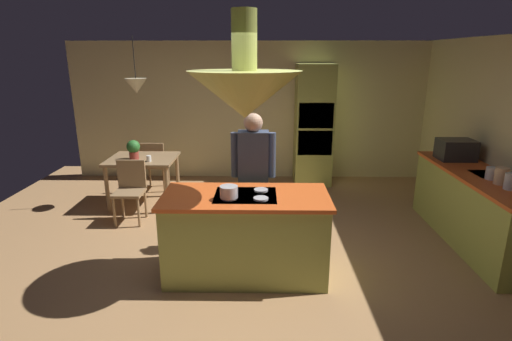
# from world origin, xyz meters

# --- Properties ---
(ground) EXTENTS (8.16, 8.16, 0.00)m
(ground) POSITION_xyz_m (0.00, 0.00, 0.00)
(ground) COLOR #AD7F51
(wall_back) EXTENTS (6.80, 0.10, 2.55)m
(wall_back) POSITION_xyz_m (0.00, 3.45, 1.27)
(wall_back) COLOR beige
(wall_back) RESTS_ON ground
(kitchen_island) EXTENTS (1.74, 0.82, 0.93)m
(kitchen_island) POSITION_xyz_m (0.00, -0.20, 0.46)
(kitchen_island) COLOR #A0A84C
(kitchen_island) RESTS_ON ground
(counter_run_right) EXTENTS (0.73, 2.35, 0.91)m
(counter_run_right) POSITION_xyz_m (2.84, 0.60, 0.46)
(counter_run_right) COLOR #A0A84C
(counter_run_right) RESTS_ON ground
(oven_tower) EXTENTS (0.66, 0.62, 2.16)m
(oven_tower) POSITION_xyz_m (1.10, 3.04, 1.08)
(oven_tower) COLOR #A0A84C
(oven_tower) RESTS_ON ground
(dining_table) EXTENTS (1.03, 0.87, 0.76)m
(dining_table) POSITION_xyz_m (-1.70, 1.90, 0.65)
(dining_table) COLOR #94734D
(dining_table) RESTS_ON ground
(person_at_island) EXTENTS (0.53, 0.22, 1.66)m
(person_at_island) POSITION_xyz_m (0.07, 0.48, 0.95)
(person_at_island) COLOR tan
(person_at_island) RESTS_ON ground
(range_hood) EXTENTS (1.10, 1.10, 1.00)m
(range_hood) POSITION_xyz_m (0.00, -0.20, 1.96)
(range_hood) COLOR #A0A84C
(pendant_light_over_table) EXTENTS (0.32, 0.32, 0.82)m
(pendant_light_over_table) POSITION_xyz_m (-1.70, 1.90, 1.86)
(pendant_light_over_table) COLOR beige
(chair_facing_island) EXTENTS (0.40, 0.40, 0.87)m
(chair_facing_island) POSITION_xyz_m (-1.70, 1.24, 0.50)
(chair_facing_island) COLOR #94734D
(chair_facing_island) RESTS_ON ground
(chair_by_back_wall) EXTENTS (0.40, 0.40, 0.87)m
(chair_by_back_wall) POSITION_xyz_m (-1.70, 2.56, 0.50)
(chair_by_back_wall) COLOR #94734D
(chair_by_back_wall) RESTS_ON ground
(potted_plant_on_table) EXTENTS (0.20, 0.20, 0.30)m
(potted_plant_on_table) POSITION_xyz_m (-1.80, 1.81, 0.93)
(potted_plant_on_table) COLOR #99382D
(potted_plant_on_table) RESTS_ON dining_table
(cup_on_table) EXTENTS (0.07, 0.07, 0.09)m
(cup_on_table) POSITION_xyz_m (-1.53, 1.68, 0.81)
(cup_on_table) COLOR white
(cup_on_table) RESTS_ON dining_table
(canister_flour) EXTENTS (0.13, 0.13, 0.18)m
(canister_flour) POSITION_xyz_m (2.84, 0.02, 1.00)
(canister_flour) COLOR silver
(canister_flour) RESTS_ON counter_run_right
(canister_sugar) EXTENTS (0.14, 0.14, 0.19)m
(canister_sugar) POSITION_xyz_m (2.84, 0.20, 1.01)
(canister_sugar) COLOR #E0B78C
(canister_sugar) RESTS_ON counter_run_right
(canister_tea) EXTENTS (0.13, 0.13, 0.14)m
(canister_tea) POSITION_xyz_m (2.84, 0.38, 0.98)
(canister_tea) COLOR silver
(canister_tea) RESTS_ON counter_run_right
(microwave_on_counter) EXTENTS (0.46, 0.36, 0.28)m
(microwave_on_counter) POSITION_xyz_m (2.84, 1.29, 1.05)
(microwave_on_counter) COLOR #232326
(microwave_on_counter) RESTS_ON counter_run_right
(cooking_pot_on_cooktop) EXTENTS (0.18, 0.18, 0.12)m
(cooking_pot_on_cooktop) POSITION_xyz_m (-0.16, -0.33, 0.99)
(cooking_pot_on_cooktop) COLOR #B2B2B7
(cooking_pot_on_cooktop) RESTS_ON kitchen_island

